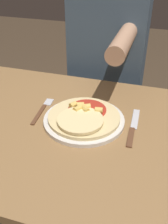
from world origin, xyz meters
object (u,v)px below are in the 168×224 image
at_px(plate, 84,120).
at_px(fork, 43,109).
at_px(dining_table, 88,156).
at_px(pizza, 83,116).
at_px(person_diner, 108,66).
at_px(knife, 133,128).

distance_m(plate, fork, 0.17).
relative_size(dining_table, plate, 4.34).
distance_m(dining_table, pizza, 0.15).
height_order(pizza, fork, pizza).
bearing_deg(plate, person_diner, 93.59).
height_order(pizza, person_diner, person_diner).
distance_m(pizza, fork, 0.17).
bearing_deg(fork, person_diner, 74.31).
xyz_separation_m(plate, fork, (-0.17, 0.03, -0.00)).
height_order(plate, knife, plate).
distance_m(plate, person_diner, 0.51).
relative_size(dining_table, person_diner, 0.96).
distance_m(plate, knife, 0.17).
bearing_deg(pizza, knife, 5.22).
bearing_deg(pizza, dining_table, -52.19).
height_order(pizza, knife, pizza).
relative_size(pizza, knife, 1.12).
bearing_deg(fork, knife, -3.00).
height_order(knife, person_diner, person_diner).
relative_size(plate, knife, 1.26).
bearing_deg(dining_table, plate, 123.73).
xyz_separation_m(plate, person_diner, (-0.03, 0.51, -0.01)).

